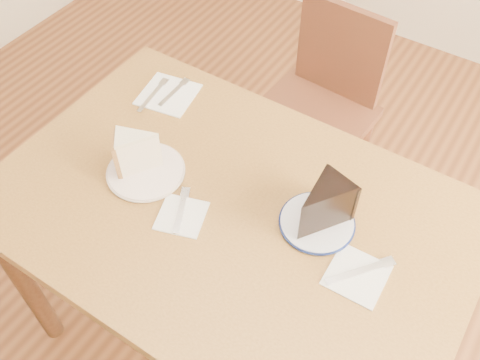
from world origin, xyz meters
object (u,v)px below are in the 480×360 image
plate_navy (317,223)px  chair_far (317,108)px  table (230,230)px  chocolate_cake (319,210)px  plate_cream (146,171)px  carrot_cake (140,153)px

plate_navy → chair_far: bearing=115.1°
table → chocolate_cake: (0.21, 0.07, 0.17)m
table → chair_far: (-0.11, 0.75, -0.19)m
chair_far → chocolate_cake: bearing=118.5°
plate_navy → plate_cream: bearing=-167.5°
chair_far → carrot_cake: 0.86m
table → plate_cream: size_ratio=6.08×
plate_navy → carrot_cake: bearing=-168.8°
plate_navy → chocolate_cake: chocolate_cake is taller
plate_navy → chocolate_cake: bearing=-75.0°
table → plate_cream: plate_cream is taller
plate_cream → carrot_cake: size_ratio=1.86×
carrot_cake → chocolate_cake: (0.47, 0.09, 0.00)m
chair_far → plate_navy: bearing=118.6°
chair_far → plate_navy: 0.80m
chair_far → table: bearing=101.7°
table → plate_cream: (-0.25, -0.02, 0.10)m
chocolate_cake → plate_cream: bearing=26.2°
chair_far → carrot_cake: bearing=82.2°
plate_cream → carrot_cake: (-0.01, 0.01, 0.06)m
table → chocolate_cake: chocolate_cake is taller
plate_cream → chair_far: bearing=79.7°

